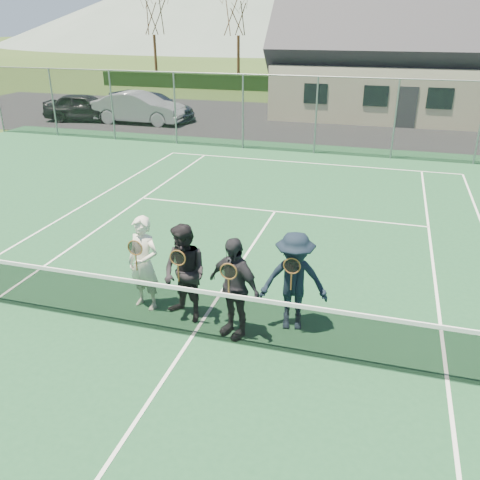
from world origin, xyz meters
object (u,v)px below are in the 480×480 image
Objects in this scene: tennis_net at (191,310)px; car_a at (85,107)px; car_c at (153,107)px; player_a at (144,263)px; player_b at (185,274)px; player_d at (294,282)px; player_c at (234,287)px; car_b at (139,108)px; clubhouse at (423,40)px.

car_a is at bearing 126.62° from tennis_net.
car_a reaches higher than car_c.
player_b is at bearing -10.64° from player_a.
tennis_net is 0.73m from player_b.
player_d is at bearing -133.44° from car_c.
player_c is (0.65, 0.30, 0.38)m from tennis_net.
player_b is 1.00m from player_c.
player_b reaches higher than car_b.
player_a reaches higher than car_c.
car_a is 2.36× the size of player_d.
car_b is 2.66× the size of player_d.
player_d reaches higher than tennis_net.
car_c is 2.67× the size of player_d.
car_c is at bearing -157.93° from clubhouse.
clubhouse reaches higher than player_a.
clubhouse is 23.54m from player_d.
player_a is (-1.19, 0.70, 0.38)m from tennis_net.
player_a and player_b have the same top height.
car_a is 0.27× the size of clubhouse.
tennis_net is 1.80m from player_d.
car_a is 2.36× the size of player_c.
player_d is (14.37, -16.42, 0.20)m from car_a.
player_a is 2.77m from player_d.
clubhouse is at bearing 80.54° from tennis_net.
car_a is 21.43m from tennis_net.
player_b is at bearing -150.99° from car_b.
player_a reaches higher than car_b.
car_c is at bearing 116.91° from player_b.
player_c is 1.04m from player_d.
tennis_net is 1.43m from player_a.
player_a reaches higher than tennis_net.
player_c and player_d have the same top height.
car_b is 20.00m from player_c.
car_a is at bearing 131.18° from player_d.
car_c is at bearing 114.85° from player_a.
player_a is 1.00× the size of player_b.
player_d is (11.04, -17.76, 0.22)m from car_c.
car_c is at bearing 119.00° from player_c.
player_b and player_d have the same top height.
player_c is at bearing -151.06° from car_a.
clubhouse is at bearing -77.51° from car_a.
car_b is at bearing 124.18° from player_d.
car_a is at bearing -157.96° from clubhouse.
clubhouse is (13.71, 6.59, 3.20)m from car_b.
player_d is (1.58, 0.78, 0.38)m from tennis_net.
car_a is 20.82m from player_b.
car_a is 18.40m from clubhouse.
player_c is (-3.35, -23.69, -3.07)m from clubhouse.
car_c is (3.33, 1.34, -0.02)m from car_a.
tennis_net is at bearing -152.93° from car_a.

